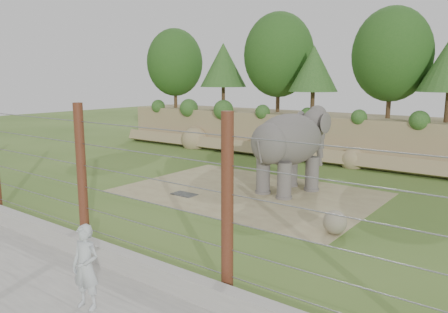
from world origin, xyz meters
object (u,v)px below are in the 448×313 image
Objects in this scene: elephant at (288,152)px; barrier_fence at (82,176)px; zookeeper at (86,267)px; stone_ball at (335,222)px.

elephant is 8.72m from barrier_fence.
zookeeper is at bearing -73.37° from elephant.
zookeeper is at bearing -34.85° from barrier_fence.
stone_ball is 7.48m from zookeeper.
elephant is 5.79× the size of stone_ball.
stone_ball is at bearing 43.51° from barrier_fence.
barrier_fence is at bearing -91.57° from elephant.
barrier_fence is 11.54× the size of zookeeper.
elephant is at bearing 78.44° from barrier_fence.
elephant is 10.72m from zookeeper.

